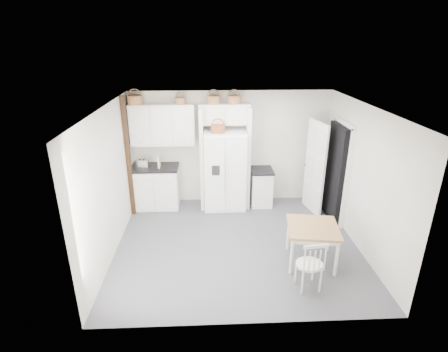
{
  "coord_description": "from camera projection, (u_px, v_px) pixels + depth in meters",
  "views": [
    {
      "loc": [
        -0.51,
        -5.7,
        3.66
      ],
      "look_at": [
        -0.23,
        0.4,
        1.24
      ],
      "focal_mm": 28.0,
      "sensor_mm": 36.0,
      "label": 1
    }
  ],
  "objects": [
    {
      "name": "base_cab_right",
      "position": [
        261.0,
        188.0,
        8.12
      ],
      "size": [
        0.47,
        0.56,
        0.83
      ],
      "primitive_type": "cube",
      "color": "white",
      "rests_on": "floor"
    },
    {
      "name": "counter_right",
      "position": [
        262.0,
        170.0,
        7.96
      ],
      "size": [
        0.51,
        0.6,
        0.04
      ],
      "primitive_type": "cube",
      "color": "black",
      "rests_on": "base_cab_right"
    },
    {
      "name": "dining_table",
      "position": [
        311.0,
        244.0,
        6.01
      ],
      "size": [
        0.95,
        0.95,
        0.7
      ],
      "primitive_type": "cube",
      "rotation": [
        0.0,
        0.0,
        -0.14
      ],
      "color": "#955930",
      "rests_on": "floor"
    },
    {
      "name": "windsor_chair",
      "position": [
        309.0,
        264.0,
        5.35
      ],
      "size": [
        0.45,
        0.42,
        0.85
      ],
      "primitive_type": "cube",
      "rotation": [
        0.0,
        0.0,
        0.11
      ],
      "color": "white",
      "rests_on": "floor"
    },
    {
      "name": "refrigerator",
      "position": [
        225.0,
        170.0,
        7.85
      ],
      "size": [
        0.92,
        0.74,
        1.78
      ],
      "primitive_type": "cube",
      "color": "white",
      "rests_on": "floor"
    },
    {
      "name": "toaster",
      "position": [
        142.0,
        164.0,
        7.65
      ],
      "size": [
        0.31,
        0.2,
        0.2
      ],
      "primitive_type": "cube",
      "rotation": [
        0.0,
        0.0,
        -0.13
      ],
      "color": "silver",
      "rests_on": "counter_left"
    },
    {
      "name": "fridge_panel_right",
      "position": [
        247.0,
        158.0,
        7.83
      ],
      "size": [
        0.08,
        0.6,
        2.3
      ],
      "primitive_type": "cube",
      "color": "white",
      "rests_on": "floor"
    },
    {
      "name": "base_cab_left",
      "position": [
        156.0,
        187.0,
        7.99
      ],
      "size": [
        1.02,
        0.64,
        0.94
      ],
      "primitive_type": "cube",
      "color": "white",
      "rests_on": "floor"
    },
    {
      "name": "basket_upper_c",
      "position": [
        180.0,
        101.0,
        7.42
      ],
      "size": [
        0.22,
        0.22,
        0.13
      ],
      "primitive_type": "cylinder",
      "color": "#996941",
      "rests_on": "upper_cabinet"
    },
    {
      "name": "cookbook_red",
      "position": [
        159.0,
        163.0,
        7.69
      ],
      "size": [
        0.07,
        0.16,
        0.23
      ],
      "primitive_type": "cube",
      "rotation": [
        0.0,
        0.0,
        0.22
      ],
      "color": "maroon",
      "rests_on": "counter_left"
    },
    {
      "name": "doorway_void",
      "position": [
        336.0,
        173.0,
        7.3
      ],
      "size": [
        0.18,
        0.85,
        2.05
      ],
      "primitive_type": "cube",
      "color": "black",
      "rests_on": "floor"
    },
    {
      "name": "wall_left",
      "position": [
        109.0,
        183.0,
        6.09
      ],
      "size": [
        0.0,
        4.0,
        4.0
      ],
      "primitive_type": "plane",
      "rotation": [
        1.57,
        0.0,
        1.57
      ],
      "color": "#BCB6A4",
      "rests_on": "floor"
    },
    {
      "name": "ceiling",
      "position": [
        239.0,
        107.0,
        5.7
      ],
      "size": [
        4.5,
        4.5,
        0.0
      ],
      "primitive_type": "plane",
      "color": "white",
      "rests_on": "wall_back"
    },
    {
      "name": "basket_bridge_b",
      "position": [
        234.0,
        99.0,
        7.47
      ],
      "size": [
        0.29,
        0.29,
        0.16
      ],
      "primitive_type": "cylinder",
      "color": "#996941",
      "rests_on": "bridge_cabinet"
    },
    {
      "name": "upper_cabinet",
      "position": [
        163.0,
        125.0,
        7.6
      ],
      "size": [
        1.4,
        0.34,
        0.9
      ],
      "primitive_type": "cube",
      "color": "white",
      "rests_on": "wall_back"
    },
    {
      "name": "trim_post",
      "position": [
        128.0,
        158.0,
        7.34
      ],
      "size": [
        0.09,
        0.09,
        2.6
      ],
      "primitive_type": "cube",
      "color": "black",
      "rests_on": "floor"
    },
    {
      "name": "fridge_panel_left",
      "position": [
        202.0,
        159.0,
        7.79
      ],
      "size": [
        0.08,
        0.6,
        2.3
      ],
      "primitive_type": "cube",
      "color": "white",
      "rests_on": "floor"
    },
    {
      "name": "wall_back",
      "position": [
        231.0,
        148.0,
        8.04
      ],
      "size": [
        4.5,
        0.0,
        4.5
      ],
      "primitive_type": "plane",
      "rotation": [
        1.57,
        0.0,
        0.0
      ],
      "color": "#BCB6A4",
      "rests_on": "floor"
    },
    {
      "name": "door_slab",
      "position": [
        315.0,
        168.0,
        7.6
      ],
      "size": [
        0.21,
        0.79,
        2.05
      ],
      "primitive_type": "cube",
      "rotation": [
        0.0,
        0.0,
        -1.36
      ],
      "color": "white",
      "rests_on": "floor"
    },
    {
      "name": "basket_bridge_a",
      "position": [
        213.0,
        100.0,
        7.45
      ],
      "size": [
        0.29,
        0.29,
        0.16
      ],
      "primitive_type": "cylinder",
      "color": "#996941",
      "rests_on": "bridge_cabinet"
    },
    {
      "name": "cookbook_cream",
      "position": [
        159.0,
        162.0,
        7.69
      ],
      "size": [
        0.04,
        0.17,
        0.26
      ],
      "primitive_type": "cube",
      "rotation": [
        0.0,
        0.0,
        -0.0
      ],
      "color": "beige",
      "rests_on": "counter_left"
    },
    {
      "name": "bridge_cabinet",
      "position": [
        224.0,
        114.0,
        7.57
      ],
      "size": [
        1.12,
        0.34,
        0.45
      ],
      "primitive_type": "cube",
      "color": "white",
      "rests_on": "wall_back"
    },
    {
      "name": "floor",
      "position": [
        237.0,
        244.0,
        6.66
      ],
      "size": [
        4.5,
        4.5,
        0.0
      ],
      "primitive_type": "plane",
      "color": "#464652",
      "rests_on": "ground"
    },
    {
      "name": "basket_upper_a",
      "position": [
        135.0,
        100.0,
        7.37
      ],
      "size": [
        0.32,
        0.32,
        0.18
      ],
      "primitive_type": "cylinder",
      "color": "#996941",
      "rests_on": "upper_cabinet"
    },
    {
      "name": "basket_fridge_a",
      "position": [
        218.0,
        129.0,
        7.39
      ],
      "size": [
        0.31,
        0.31,
        0.16
      ],
      "primitive_type": "cylinder",
      "color": "brown",
      "rests_on": "refrigerator"
    },
    {
      "name": "counter_left",
      "position": [
        155.0,
        167.0,
        7.81
      ],
      "size": [
        1.06,
        0.69,
        0.04
      ],
      "primitive_type": "cube",
      "color": "black",
      "rests_on": "base_cab_left"
    },
    {
      "name": "wall_right",
      "position": [
        362.0,
        179.0,
        6.28
      ],
      "size": [
        0.0,
        4.0,
        4.0
      ],
      "primitive_type": "plane",
      "rotation": [
        1.57,
        0.0,
        -1.57
      ],
      "color": "#BCB6A4",
      "rests_on": "floor"
    }
  ]
}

